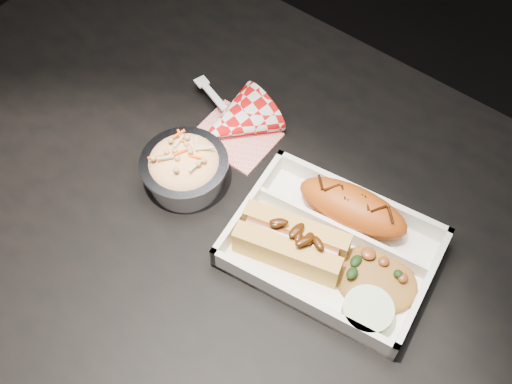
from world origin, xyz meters
TOP-DOWN VIEW (x-y plane):
  - dining_table at (0.00, 0.00)m, footprint 1.20×0.80m
  - food_tray at (0.11, 0.05)m, footprint 0.27×0.21m
  - fried_pastry at (0.10, 0.10)m, footprint 0.16×0.08m
  - hotdog at (0.06, 0.02)m, footprint 0.15×0.09m
  - fried_rice_mound at (0.17, 0.05)m, footprint 0.12×0.10m
  - cupcake_liner at (0.19, -0.00)m, footprint 0.06×0.06m
  - foil_coleslaw_cup at (-0.12, 0.02)m, footprint 0.12×0.12m
  - napkin_fork at (-0.12, 0.13)m, footprint 0.16×0.14m

SIDE VIEW (x-z plane):
  - dining_table at x=0.00m, z-range 0.28..1.03m
  - food_tray at x=0.11m, z-range 0.74..0.78m
  - napkin_fork at x=-0.12m, z-range 0.72..0.82m
  - cupcake_liner at x=0.19m, z-range 0.76..0.79m
  - fried_rice_mound at x=0.17m, z-range 0.76..0.79m
  - hotdog at x=0.06m, z-range 0.75..0.81m
  - foil_coleslaw_cup at x=-0.12m, z-range 0.75..0.82m
  - fried_pastry at x=0.10m, z-range 0.76..0.81m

